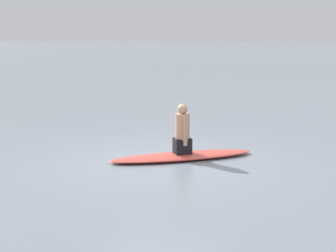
# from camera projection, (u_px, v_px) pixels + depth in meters

# --- Properties ---
(ground_plane) EXTENTS (400.00, 400.00, 0.00)m
(ground_plane) POSITION_uv_depth(u_px,v_px,m) (160.00, 162.00, 9.17)
(ground_plane) COLOR gray
(surfboard) EXTENTS (2.73, 2.11, 0.11)m
(surfboard) POSITION_uv_depth(u_px,v_px,m) (182.00, 156.00, 9.38)
(surfboard) COLOR #D84C3F
(surfboard) RESTS_ON ground
(person_paddler) EXTENTS (0.41, 0.39, 0.96)m
(person_paddler) POSITION_uv_depth(u_px,v_px,m) (182.00, 131.00, 9.29)
(person_paddler) COLOR black
(person_paddler) RESTS_ON surfboard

